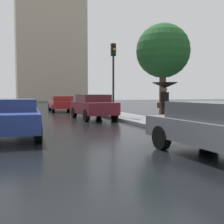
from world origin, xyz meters
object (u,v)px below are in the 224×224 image
Objects in this scene: car_blue_mid_road at (14,117)px; car_red_far_lane at (61,103)px; street_tree_near at (163,51)px; pedestrian_with_umbrella_near at (165,90)px; traffic_light at (113,66)px; car_grey_near_kerb at (223,128)px; car_maroon_far_ahead at (93,106)px.

car_blue_mid_road is 0.96× the size of car_red_far_lane.
street_tree_near reaches higher than car_red_far_lane.
car_blue_mid_road is 6.51m from pedestrian_with_umbrella_near.
car_red_far_lane is at bearing -102.92° from car_blue_mid_road.
traffic_light reaches higher than pedestrian_with_umbrella_near.
street_tree_near is (1.77, 3.19, 2.25)m from pedestrian_with_umbrella_near.
car_blue_mid_road is at bearing -155.47° from street_tree_near.
car_blue_mid_road is (-4.64, 5.12, -0.01)m from car_grey_near_kerb.
car_maroon_far_ahead reaches higher than car_grey_near_kerb.
street_tree_near is at bearing 65.34° from car_grey_near_kerb.
street_tree_near reaches higher than car_blue_mid_road.
car_red_far_lane is at bearing 95.96° from pedestrian_with_umbrella_near.
car_maroon_far_ahead is 5.61m from pedestrian_with_umbrella_near.
traffic_light is at bearing 134.73° from street_tree_near.
car_maroon_far_ahead is 0.92× the size of traffic_light.
traffic_light is at bearing 90.71° from pedestrian_with_umbrella_near.
car_maroon_far_ahead is at bearing -83.94° from car_red_far_lane.
traffic_light is (1.85, -7.84, 2.52)m from car_red_far_lane.
car_blue_mid_road is at bearing -104.09° from car_red_far_lane.
car_grey_near_kerb is at bearing -111.82° from street_tree_near.
car_red_far_lane is 0.81× the size of street_tree_near.
car_blue_mid_road is 9.56m from street_tree_near.
traffic_light is (1.37, 0.16, 2.44)m from car_maroon_far_ahead.
traffic_light is (5.99, 5.95, 2.52)m from car_blue_mid_road.
pedestrian_with_umbrella_near reaches higher than car_maroon_far_ahead.
car_grey_near_kerb is at bearing -111.20° from pedestrian_with_umbrella_near.
street_tree_near is (8.18, 3.74, 3.23)m from car_blue_mid_road.
street_tree_near reaches higher than car_grey_near_kerb.
traffic_light reaches higher than car_maroon_far_ahead.
car_red_far_lane is 8.44m from traffic_light.
pedestrian_with_umbrella_near reaches higher than car_grey_near_kerb.
pedestrian_with_umbrella_near is at bearing -77.61° from car_red_far_lane.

